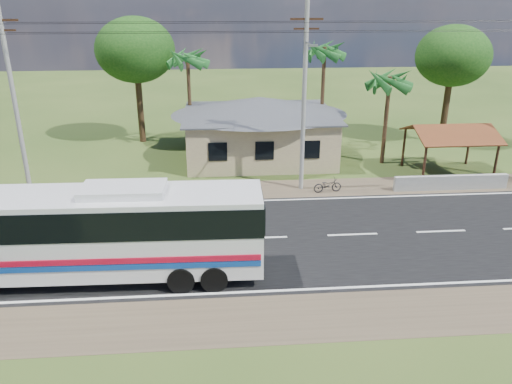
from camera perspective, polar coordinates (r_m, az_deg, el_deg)
ground at (r=24.33m, az=0.64°, el=-5.30°), size 120.00×120.00×0.00m
road at (r=24.32m, az=0.64°, el=-5.28°), size 120.00×16.00×0.03m
house at (r=35.73m, az=0.37°, el=8.05°), size 12.40×10.00×5.00m
waiting_shed at (r=34.64m, az=21.38°, el=6.28°), size 5.20×4.48×3.35m
concrete_barrier at (r=32.36m, az=21.36°, el=1.02°), size 7.00×0.30×0.90m
utility_poles at (r=28.96m, az=4.87°, el=11.10°), size 32.80×2.22×11.00m
palm_near at (r=34.98m, az=15.02°, el=12.17°), size 2.80×2.80×6.70m
palm_mid at (r=38.16m, az=7.85°, el=15.61°), size 2.80×2.80×8.20m
palm_far at (r=37.91m, az=-7.83°, el=14.84°), size 2.80×2.80×7.70m
tree_behind_house at (r=40.25m, az=-13.63°, el=15.47°), size 6.00×6.00×9.61m
tree_behind_shed at (r=41.92m, az=21.58°, el=14.22°), size 5.60×5.60×9.02m
coach_bus at (r=21.00m, az=-17.42°, el=-3.85°), size 13.19×3.10×4.07m
motorcycle at (r=30.05m, az=8.17°, el=0.79°), size 1.75×0.79×0.89m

